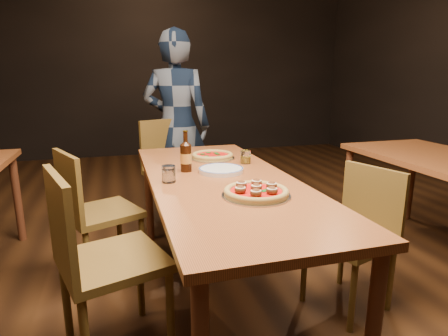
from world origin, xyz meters
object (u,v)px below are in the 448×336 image
object	(u,v)px
chair_main_sw	(102,211)
pizza_meatball	(256,191)
pizza_margherita	(212,156)
amber_glass	(246,157)
chair_main_nw	(113,259)
diner	(177,126)
table_main	(222,190)
plate_stack	(221,170)
chair_end	(176,172)
water_glass	(169,174)
chair_main_e	(350,238)
beer_bottle	(186,157)

from	to	relation	value
chair_main_sw	pizza_meatball	bearing A→B (deg)	-160.83
pizza_margherita	amber_glass	bearing A→B (deg)	-49.86
chair_main_nw	amber_glass	bearing A→B (deg)	-72.22
chair_main_nw	diner	size ratio (longest dim) A/B	0.56
chair_main_sw	pizza_margherita	size ratio (longest dim) A/B	2.93
table_main	plate_stack	xyz separation A→B (m)	(0.03, 0.13, 0.08)
chair_end	water_glass	world-z (taller)	chair_end
chair_main_e	chair_main_sw	bearing A→B (deg)	-137.56
chair_main_nw	amber_glass	size ratio (longest dim) A/B	11.25
pizza_margherita	amber_glass	distance (m)	0.27
water_glass	beer_bottle	bearing A→B (deg)	57.25
pizza_meatball	amber_glass	bearing A→B (deg)	74.73
pizza_meatball	plate_stack	world-z (taller)	pizza_meatball
pizza_margherita	diner	bearing A→B (deg)	95.32
pizza_meatball	water_glass	size ratio (longest dim) A/B	3.62
amber_glass	chair_end	bearing A→B (deg)	109.95
chair_main_e	pizza_meatball	world-z (taller)	chair_main_e
chair_main_nw	beer_bottle	bearing A→B (deg)	-58.80
beer_bottle	chair_main_e	bearing A→B (deg)	-31.38
pizza_margherita	beer_bottle	xyz separation A→B (m)	(-0.25, -0.31, 0.07)
chair_main_e	pizza_margherita	xyz separation A→B (m)	(-0.59, 0.82, 0.34)
amber_glass	water_glass	bearing A→B (deg)	-150.61
plate_stack	beer_bottle	bearing A→B (deg)	158.25
chair_main_e	beer_bottle	world-z (taller)	beer_bottle
beer_bottle	pizza_meatball	bearing A→B (deg)	-67.69
chair_main_nw	plate_stack	size ratio (longest dim) A/B	3.59
pizza_margherita	plate_stack	xyz separation A→B (m)	(-0.05, -0.39, -0.01)
plate_stack	amber_glass	world-z (taller)	amber_glass
plate_stack	beer_bottle	distance (m)	0.23
plate_stack	amber_glass	xyz separation A→B (m)	(0.22, 0.18, 0.03)
amber_glass	diner	distance (m)	1.22
chair_main_sw	water_glass	xyz separation A→B (m)	(0.38, -0.46, 0.34)
beer_bottle	water_glass	distance (m)	0.25
table_main	chair_main_nw	bearing A→B (deg)	-153.98
chair_main_nw	chair_main_sw	world-z (taller)	chair_main_nw
table_main	chair_main_e	distance (m)	0.77
beer_bottle	amber_glass	xyz separation A→B (m)	(0.42, 0.10, -0.04)
plate_stack	amber_glass	bearing A→B (deg)	39.43
chair_main_e	water_glass	world-z (taller)	chair_main_e
beer_bottle	water_glass	xyz separation A→B (m)	(-0.14, -0.21, -0.04)
water_glass	diner	distance (m)	1.53
table_main	chair_main_nw	size ratio (longest dim) A/B	2.07
chair_main_nw	pizza_margherita	distance (m)	1.11
plate_stack	amber_glass	distance (m)	0.29
chair_main_e	beer_bottle	size ratio (longest dim) A/B	3.49
pizza_margherita	plate_stack	world-z (taller)	pizza_margherita
table_main	water_glass	xyz separation A→B (m)	(-0.30, -0.00, 0.12)
pizza_meatball	plate_stack	distance (m)	0.49
amber_glass	chair_main_e	bearing A→B (deg)	-55.91
chair_main_nw	amber_glass	distance (m)	1.10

